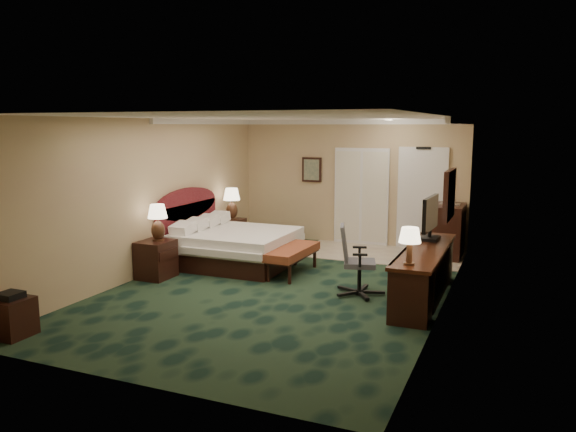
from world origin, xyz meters
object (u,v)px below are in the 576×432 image
at_px(nightstand_near, 156,259).
at_px(bed, 237,248).
at_px(lamp_near, 158,223).
at_px(side_table, 12,317).
at_px(lamp_far, 232,204).
at_px(desk, 424,274).
at_px(tv, 430,218).
at_px(desk_chair, 360,260).
at_px(bed_bench, 293,261).
at_px(minibar, 449,231).
at_px(nightstand_far, 231,233).

bearing_deg(nightstand_near, bed, 58.82).
relative_size(bed, lamp_near, 3.24).
xyz_separation_m(bed, side_table, (-0.85, -4.30, -0.08)).
xyz_separation_m(bed, lamp_far, (-0.81, 1.33, 0.61)).
relative_size(desk, tv, 3.00).
xyz_separation_m(nightstand_near, desk_chair, (3.46, 0.40, 0.22)).
bearing_deg(tv, lamp_far, 164.95).
xyz_separation_m(bed, desk, (3.59, -0.82, 0.07)).
height_order(bed, nightstand_near, nightstand_near).
bearing_deg(lamp_far, bed_bench, -37.63).
distance_m(lamp_far, side_table, 5.67).
xyz_separation_m(bed, nightstand_near, (-0.83, -1.37, 0.00)).
bearing_deg(minibar, lamp_near, -141.38).
distance_m(side_table, tv, 6.12).
xyz_separation_m(nightstand_near, lamp_near, (0.03, 0.05, 0.63)).
xyz_separation_m(lamp_far, tv, (4.35, -1.46, 0.19)).
bearing_deg(desk_chair, bed_bench, 136.46).
xyz_separation_m(desk, tv, (-0.05, 0.69, 0.74)).
distance_m(bed, lamp_far, 1.67).
bearing_deg(lamp_near, minibar, 38.62).
bearing_deg(desk_chair, tv, 26.74).
distance_m(lamp_near, tv, 4.50).
distance_m(bed, bed_bench, 1.26).
distance_m(nightstand_near, desk, 4.45).
bearing_deg(side_table, nightstand_near, 89.50).
distance_m(lamp_far, desk_chair, 4.16).
distance_m(nightstand_near, bed_bench, 2.35).
relative_size(lamp_far, tv, 0.75).
bearing_deg(nightstand_near, nightstand_far, 90.39).
xyz_separation_m(lamp_near, bed_bench, (2.02, 1.08, -0.72)).
relative_size(bed_bench, minibar, 1.35).
distance_m(bed, nightstand_far, 1.59).
bearing_deg(bed, bed_bench, -11.33).
height_order(lamp_near, lamp_far, lamp_far).
bearing_deg(lamp_far, minibar, 10.80).
relative_size(desk_chair, minibar, 1.04).
xyz_separation_m(side_table, desk, (4.44, 3.48, 0.15)).
distance_m(lamp_near, lamp_far, 2.65).
xyz_separation_m(bed_bench, tv, (2.31, 0.12, 0.88)).
height_order(nightstand_near, nightstand_far, nightstand_near).
distance_m(nightstand_near, lamp_near, 0.63).
height_order(bed, lamp_far, lamp_far).
height_order(bed, desk_chair, desk_chair).
distance_m(bed, tv, 3.63).
relative_size(lamp_far, desk_chair, 0.62).
relative_size(lamp_near, bed_bench, 0.44).
bearing_deg(lamp_near, side_table, -91.12).
bearing_deg(nightstand_near, tv, 15.86).
relative_size(lamp_near, desk, 0.23).
bearing_deg(desk_chair, bed, 143.52).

